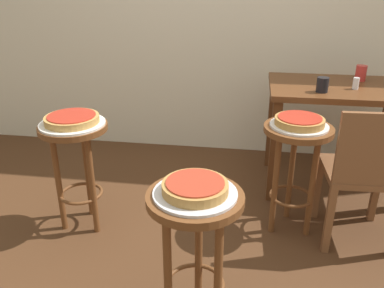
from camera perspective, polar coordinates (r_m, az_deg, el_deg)
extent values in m
plane|color=#4C2D19|center=(2.32, -0.51, -16.67)|extent=(6.00, 6.00, 0.00)
cylinder|color=brown|center=(1.60, 0.44, -7.77)|extent=(0.40, 0.40, 0.03)
cylinder|color=brown|center=(1.90, 0.95, -14.66)|extent=(0.04, 0.04, 0.65)
cylinder|color=brown|center=(1.77, -3.47, -17.95)|extent=(0.04, 0.04, 0.65)
cylinder|color=brown|center=(1.75, 3.73, -18.64)|extent=(0.04, 0.04, 0.65)
torus|color=brown|center=(1.87, 0.39, -19.30)|extent=(0.27, 0.27, 0.02)
cylinder|color=silver|center=(1.59, 0.44, -7.04)|extent=(0.34, 0.34, 0.01)
cylinder|color=#B78442|center=(1.58, 0.44, -6.23)|extent=(0.26, 0.26, 0.04)
cylinder|color=#B23823|center=(1.57, 0.44, -5.50)|extent=(0.23, 0.23, 0.01)
cylinder|color=brown|center=(2.41, -16.59, 2.27)|extent=(0.40, 0.40, 0.03)
cylinder|color=brown|center=(2.64, -14.68, -3.65)|extent=(0.04, 0.04, 0.65)
cylinder|color=brown|center=(2.54, -18.45, -5.29)|extent=(0.04, 0.04, 0.65)
cylinder|color=brown|center=(2.46, -14.00, -5.77)|extent=(0.04, 0.04, 0.65)
torus|color=brown|center=(2.59, -15.48, -6.76)|extent=(0.27, 0.27, 0.02)
cylinder|color=white|center=(2.40, -16.65, 2.79)|extent=(0.38, 0.38, 0.01)
cylinder|color=tan|center=(2.39, -16.72, 3.37)|extent=(0.31, 0.31, 0.04)
cylinder|color=red|center=(2.38, -16.79, 3.89)|extent=(0.27, 0.27, 0.01)
cylinder|color=brown|center=(2.36, 14.93, 2.01)|extent=(0.40, 0.40, 0.03)
cylinder|color=brown|center=(2.61, 13.92, -3.97)|extent=(0.04, 0.04, 0.65)
cylinder|color=brown|center=(2.44, 11.74, -5.82)|extent=(0.04, 0.04, 0.65)
cylinder|color=brown|center=(2.46, 16.70, -6.06)|extent=(0.04, 0.04, 0.65)
torus|color=brown|center=(2.55, 13.91, -7.17)|extent=(0.27, 0.27, 0.02)
cylinder|color=silver|center=(2.35, 14.99, 2.55)|extent=(0.33, 0.33, 0.01)
cylinder|color=#B78442|center=(2.34, 15.05, 3.14)|extent=(0.28, 0.28, 0.04)
cylinder|color=red|center=(2.33, 15.11, 3.67)|extent=(0.25, 0.25, 0.01)
cube|color=#5B3319|center=(2.96, 20.38, 7.42)|extent=(0.96, 0.66, 0.04)
cube|color=#5B3319|center=(2.76, 11.58, -1.15)|extent=(0.06, 0.06, 0.73)
cube|color=#5B3319|center=(3.28, 11.24, 2.88)|extent=(0.06, 0.06, 0.73)
cube|color=#5B3319|center=(3.44, 25.67, 1.89)|extent=(0.06, 0.06, 0.73)
cylinder|color=black|center=(2.74, 18.08, 8.02)|extent=(0.08, 0.08, 0.10)
cylinder|color=red|center=(3.12, 22.90, 9.28)|extent=(0.07, 0.07, 0.11)
cylinder|color=white|center=(2.89, 22.29, 7.99)|extent=(0.04, 0.04, 0.08)
cube|color=brown|center=(2.50, 22.79, -3.66)|extent=(0.42, 0.42, 0.04)
cube|color=brown|center=(2.26, 24.82, -0.80)|extent=(0.40, 0.05, 0.40)
cube|color=brown|center=(2.81, 24.66, -6.18)|extent=(0.04, 0.04, 0.42)
cube|color=brown|center=(2.71, 17.41, -6.08)|extent=(0.04, 0.04, 0.42)
cube|color=brown|center=(2.41, 18.91, -10.28)|extent=(0.04, 0.04, 0.42)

